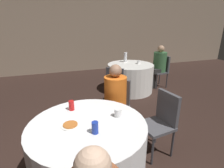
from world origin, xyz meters
name	(u,v)px	position (x,y,z in m)	size (l,w,h in m)	color
wall_back	(54,34)	(0.00, 5.09, 1.40)	(16.00, 0.06, 2.80)	gray
table_near	(89,152)	(0.11, -0.03, 0.37)	(1.28, 1.28, 0.74)	white
table_far	(130,78)	(1.77, 2.43, 0.37)	(1.21, 1.21, 0.74)	white
chair_near_northeast	(117,102)	(0.77, 0.79, 0.54)	(0.56, 0.56, 0.89)	#47474C
chair_near_east	(162,118)	(1.15, 0.10, 0.54)	(0.45, 0.45, 0.89)	#47474C
chair_far_east	(162,68)	(2.78, 2.48, 0.54)	(0.42, 0.42, 0.89)	#47474C
chair_far_southwest	(116,83)	(1.09, 1.68, 0.54)	(0.57, 0.57, 0.89)	#47474C
person_green_jacket	(158,66)	(2.63, 2.47, 0.61)	(0.52, 0.36, 1.19)	#282828
person_orange_shirt	(114,102)	(0.67, 0.67, 0.60)	(0.47, 0.49, 1.18)	#282828
pizza_plate_near	(70,125)	(-0.06, -0.01, 0.75)	(0.20, 0.20, 0.02)	white
soda_can_red	(71,105)	(-0.01, 0.34, 0.80)	(0.07, 0.07, 0.12)	red
soda_can_blue	(95,128)	(0.15, -0.23, 0.80)	(0.07, 0.07, 0.12)	#1E38A5
cup_near	(118,113)	(0.47, 0.00, 0.79)	(0.08, 0.08, 0.10)	white
bottle_far	(125,57)	(1.75, 2.75, 0.87)	(0.09, 0.09, 0.27)	white
cup_far	(138,62)	(1.99, 2.42, 0.79)	(0.08, 0.08, 0.09)	white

